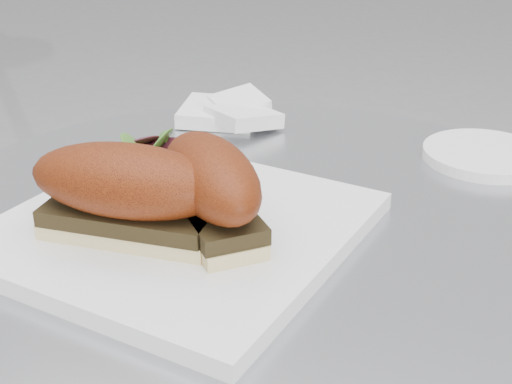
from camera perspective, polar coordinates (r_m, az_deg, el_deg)
plate at (r=0.64m, az=-6.21°, el=-2.88°), size 0.34×0.34×0.02m
sandwich_left at (r=0.59m, az=-10.23°, el=0.13°), size 0.17×0.09×0.08m
sandwich_right at (r=0.59m, az=-3.59°, el=0.49°), size 0.15×0.16×0.08m
salad at (r=0.70m, az=-7.81°, el=2.82°), size 0.11×0.11×0.05m
napkin at (r=0.90m, az=-1.99°, el=6.01°), size 0.14×0.14×0.02m
saucer at (r=0.83m, az=17.86°, el=2.85°), size 0.14×0.14×0.01m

